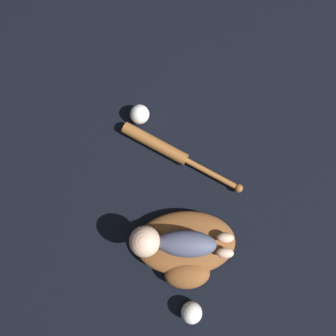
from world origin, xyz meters
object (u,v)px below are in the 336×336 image
object	(u,v)px
baseball_bat	(167,150)
baseball	(140,114)
baseball_spare	(191,313)
baby_figure	(172,243)
baseball_glove	(186,248)

from	to	relation	value
baseball_bat	baseball	distance (m)	0.18
baseball	baseball_spare	xyz separation A→B (m)	(0.09, 0.78, -0.00)
baseball_spare	baby_figure	bearing A→B (deg)	-95.16
baseball_glove	baby_figure	xyz separation A→B (m)	(0.04, -0.04, 0.09)
baseball_bat	baseball_glove	bearing A→B (deg)	79.35
baby_figure	baseball_bat	xyz separation A→B (m)	(-0.11, -0.34, -0.11)
baby_figure	baseball	distance (m)	0.53
baseball_glove	baseball	xyz separation A→B (m)	(-0.02, -0.56, -0.00)
baseball_bat	baseball_spare	distance (m)	0.62
baseball_glove	baseball	world-z (taller)	baseball_glove
baby_figure	baseball_spare	size ratio (longest dim) A/B	4.66
baseball_glove	baseball_spare	size ratio (longest dim) A/B	5.56
baby_figure	baseball_bat	world-z (taller)	baby_figure
baseball_glove	baseball	distance (m)	0.56
baseball_glove	baseball_bat	size ratio (longest dim) A/B	1.01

